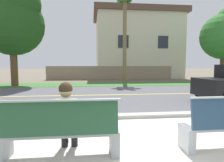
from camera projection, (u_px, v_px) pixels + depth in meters
ground_plane at (109, 91)px, 10.99m from camera, size 140.00×140.00×0.00m
sidewalk_pavement at (148, 147)px, 3.47m from camera, size 44.00×3.60×0.01m
curb_edge at (128, 116)px, 5.39m from camera, size 44.00×0.30×0.11m
street_asphalt at (112, 95)px, 9.51m from camera, size 52.00×8.00×0.01m
road_centre_line at (112, 95)px, 9.51m from camera, size 48.00×0.14×0.01m
far_verge_grass at (105, 84)px, 14.68m from camera, size 48.00×2.80×0.02m
bench_left at (60, 131)px, 3.00m from camera, size 1.93×0.48×1.01m
seated_person_olive at (67, 115)px, 3.17m from camera, size 0.52×0.68×1.25m
shade_tree_far_left at (14, 19)px, 13.08m from camera, size 4.39×4.39×7.24m
palm_tree_tall at (125, 10)px, 15.61m from camera, size 2.09×1.98×7.58m
garden_wall at (111, 73)px, 19.47m from camera, size 13.00×0.36×1.40m
house_across_street at (136, 45)px, 22.72m from camera, size 10.22×6.91×7.73m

